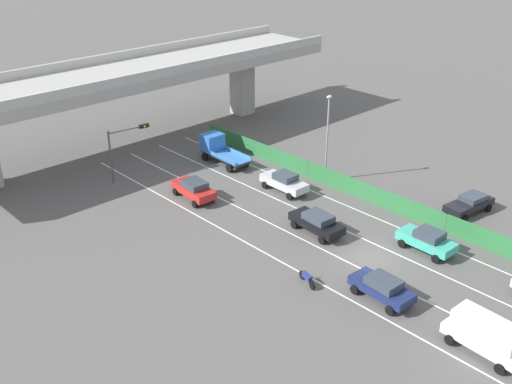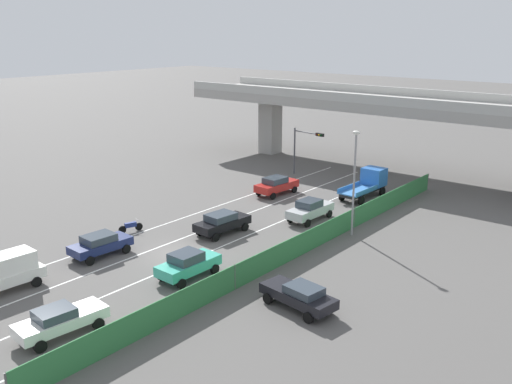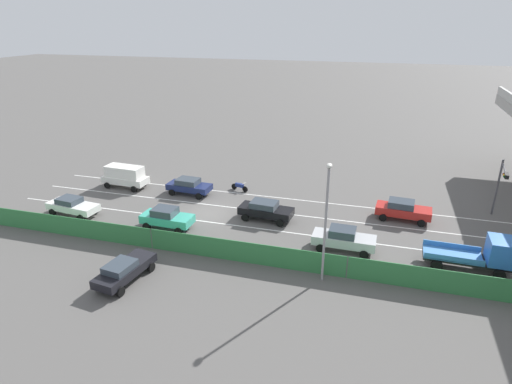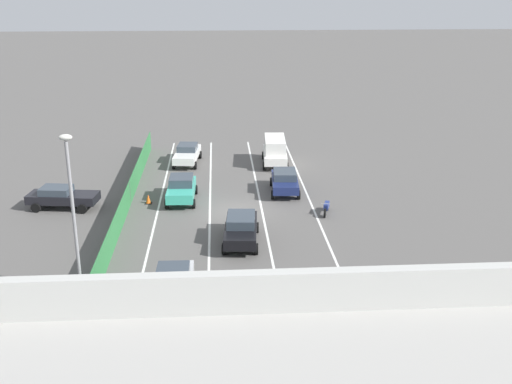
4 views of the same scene
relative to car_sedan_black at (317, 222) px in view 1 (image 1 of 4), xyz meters
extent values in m
plane|color=#565451|center=(0.13, -5.24, -0.92)|extent=(300.00, 300.00, 0.00)
cube|color=silver|center=(-5.06, 0.35, -0.91)|extent=(0.14, 47.18, 0.01)
cube|color=silver|center=(-1.60, 0.35, -0.91)|extent=(0.14, 47.18, 0.01)
cube|color=silver|center=(1.86, 0.35, -0.91)|extent=(0.14, 47.18, 0.01)
cube|color=silver|center=(5.31, 0.35, -0.91)|extent=(0.14, 47.18, 0.01)
cube|color=#A09E99|center=(0.13, 25.94, 6.49)|extent=(48.42, 9.34, 1.06)
cube|color=#B2B2AD|center=(0.13, 21.45, 7.47)|extent=(48.42, 0.30, 0.90)
cube|color=#B2B2AD|center=(0.13, 30.42, 7.47)|extent=(48.42, 0.30, 0.90)
cube|color=#A09E99|center=(15.62, 25.94, 2.52)|extent=(2.15, 2.15, 6.88)
cube|color=#2D753D|center=(7.27, 0.35, -0.11)|extent=(0.06, 43.18, 1.62)
cylinder|color=#4C514C|center=(7.27, -6.85, -0.11)|extent=(0.10, 0.10, 1.62)
cylinder|color=#4C514C|center=(7.27, 7.54, -0.11)|extent=(0.10, 0.10, 1.62)
cylinder|color=#4C514C|center=(7.27, 21.94, -0.11)|extent=(0.10, 0.10, 1.62)
cube|color=black|center=(0.00, 0.04, -0.12)|extent=(2.16, 4.72, 0.64)
cube|color=#333D47|center=(-0.01, -0.13, 0.46)|extent=(1.76, 2.32, 0.52)
cylinder|color=black|center=(-0.78, 1.67, -0.60)|extent=(0.27, 0.66, 0.64)
cylinder|color=black|center=(1.03, 1.53, -0.60)|extent=(0.27, 0.66, 0.64)
cylinder|color=black|center=(-1.02, -1.44, -0.60)|extent=(0.27, 0.66, 0.64)
cylinder|color=black|center=(0.78, -1.58, -0.60)|extent=(0.27, 0.66, 0.64)
cube|color=red|center=(-3.26, 11.32, -0.10)|extent=(2.16, 4.67, 0.68)
cube|color=#333D47|center=(-3.28, 11.09, 0.52)|extent=(1.75, 2.22, 0.56)
cylinder|color=black|center=(-4.03, 12.93, -0.60)|extent=(0.27, 0.66, 0.64)
cylinder|color=black|center=(-2.24, 12.79, -0.60)|extent=(0.27, 0.66, 0.64)
cylinder|color=black|center=(-4.29, 9.86, -0.60)|extent=(0.27, 0.66, 0.64)
cylinder|color=black|center=(-2.49, 9.71, -0.60)|extent=(0.27, 0.66, 0.64)
cube|color=#B7BABC|center=(3.49, 6.96, -0.10)|extent=(1.83, 4.66, 0.69)
cube|color=#333D47|center=(3.48, 6.82, 0.54)|extent=(1.56, 1.93, 0.58)
cylinder|color=black|center=(2.66, 8.55, -0.60)|extent=(0.23, 0.64, 0.64)
cylinder|color=black|center=(4.38, 8.52, -0.60)|extent=(0.23, 0.64, 0.64)
cylinder|color=black|center=(2.59, 5.41, -0.60)|extent=(0.23, 0.64, 0.64)
cylinder|color=black|center=(4.31, 5.37, -0.60)|extent=(0.23, 0.64, 0.64)
cube|color=navy|center=(-3.50, -8.68, -0.14)|extent=(2.06, 4.38, 0.59)
cube|color=#333D47|center=(-3.51, -8.79, 0.41)|extent=(1.71, 2.22, 0.52)
cylinder|color=black|center=(-4.32, -7.17, -0.60)|extent=(0.26, 0.65, 0.64)
cylinder|color=black|center=(-2.51, -7.27, -0.60)|extent=(0.26, 0.65, 0.64)
cylinder|color=black|center=(-4.49, -10.08, -0.60)|extent=(0.26, 0.65, 0.64)
cylinder|color=black|center=(-2.68, -10.18, -0.60)|extent=(0.26, 0.65, 0.64)
cube|color=silver|center=(-3.45, -15.75, -0.11)|extent=(2.09, 4.74, 0.67)
cube|color=silver|center=(-3.45, -15.75, 0.78)|extent=(1.82, 3.90, 1.10)
cylinder|color=black|center=(-4.29, -14.12, -0.60)|extent=(0.25, 0.65, 0.64)
cylinder|color=black|center=(-2.45, -14.22, -0.60)|extent=(0.25, 0.65, 0.64)
cylinder|color=black|center=(-4.46, -17.28, -0.60)|extent=(0.25, 0.65, 0.64)
cube|color=teal|center=(3.81, -7.33, -0.11)|extent=(1.90, 4.30, 0.66)
cube|color=#333D47|center=(3.80, -7.51, 0.52)|extent=(1.63, 1.93, 0.58)
cylinder|color=black|center=(2.94, -5.86, -0.60)|extent=(0.24, 0.65, 0.64)
cylinder|color=black|center=(4.74, -5.91, -0.60)|extent=(0.24, 0.65, 0.64)
cylinder|color=black|center=(2.87, -8.76, -0.60)|extent=(0.24, 0.65, 0.64)
cylinder|color=black|center=(4.67, -8.80, -0.60)|extent=(0.24, 0.65, 0.64)
cube|color=black|center=(3.75, 15.33, -0.19)|extent=(1.79, 5.71, 0.25)
cube|color=blue|center=(3.81, 17.31, 0.77)|extent=(2.08, 1.76, 1.68)
cube|color=#3875BC|center=(3.72, 14.40, -0.02)|extent=(2.14, 3.87, 0.10)
cube|color=#3875BC|center=(2.75, 14.43, 0.18)|extent=(0.20, 3.81, 0.39)
cube|color=#3875BC|center=(4.70, 14.37, 0.18)|extent=(0.20, 3.81, 0.39)
cylinder|color=black|center=(2.80, 17.28, -0.52)|extent=(0.28, 0.81, 0.80)
cylinder|color=black|center=(4.82, 17.22, -0.52)|extent=(0.28, 0.81, 0.80)
cylinder|color=black|center=(2.68, 13.43, -0.52)|extent=(0.28, 0.81, 0.80)
cylinder|color=black|center=(4.71, 13.37, -0.52)|extent=(0.28, 0.81, 0.80)
cylinder|color=black|center=(-5.56, -3.61, -0.62)|extent=(0.28, 0.60, 0.60)
cylinder|color=black|center=(-5.97, -4.89, -0.62)|extent=(0.28, 0.60, 0.60)
cube|color=navy|center=(-5.77, -4.25, -0.34)|extent=(0.55, 0.96, 0.36)
cylinder|color=#B2B2B2|center=(-5.59, -3.71, 0.00)|extent=(0.58, 0.21, 0.03)
cube|color=black|center=(11.62, -6.39, -0.15)|extent=(4.79, 2.32, 0.57)
cube|color=#333D47|center=(12.05, -6.45, 0.36)|extent=(2.15, 1.76, 0.45)
cylinder|color=black|center=(9.95, -7.03, -0.60)|extent=(0.66, 0.30, 0.64)
cylinder|color=black|center=(10.18, -5.33, -0.60)|extent=(0.66, 0.30, 0.64)
cylinder|color=black|center=(13.05, -7.45, -0.60)|extent=(0.66, 0.30, 0.64)
cylinder|color=black|center=(13.28, -5.75, -0.60)|extent=(0.66, 0.30, 0.64)
cylinder|color=#47474C|center=(-6.63, 18.93, 1.61)|extent=(0.18, 0.18, 5.06)
cylinder|color=#47474C|center=(-4.71, 18.69, 3.84)|extent=(3.85, 0.61, 0.12)
cube|color=black|center=(-3.18, 18.49, 3.84)|extent=(0.99, 0.40, 0.32)
sphere|color=#390706|center=(-3.50, 18.37, 3.84)|extent=(0.20, 0.20, 0.20)
sphere|color=#EFA319|center=(-3.20, 18.34, 3.84)|extent=(0.20, 0.20, 0.20)
sphere|color=black|center=(-2.90, 18.30, 3.84)|extent=(0.20, 0.20, 0.20)
cylinder|color=gray|center=(7.96, 6.02, 2.97)|extent=(0.16, 0.16, 7.77)
ellipsoid|color=silver|center=(7.96, 6.02, 7.03)|extent=(0.60, 0.36, 0.28)
cone|color=orange|center=(6.07, -6.98, -0.59)|extent=(0.36, 0.36, 0.65)
cube|color=black|center=(6.07, -6.98, -0.90)|extent=(0.47, 0.47, 0.03)
camera|label=1|loc=(-31.56, -26.69, 22.34)|focal=42.39mm
camera|label=2|loc=(28.24, -30.62, 14.36)|focal=40.02mm
camera|label=3|loc=(32.79, 8.71, 15.18)|focal=30.53mm
camera|label=4|loc=(1.25, 32.82, 13.65)|focal=43.01mm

